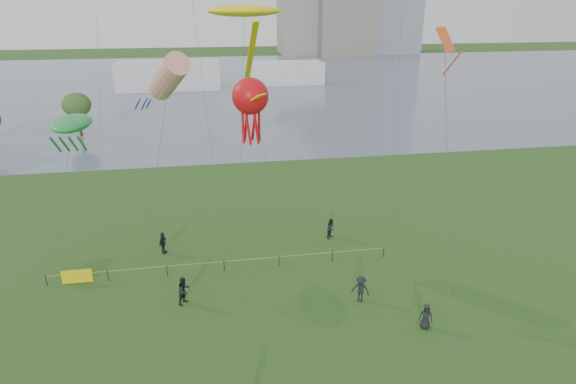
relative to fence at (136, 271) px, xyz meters
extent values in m
cube|color=slate|center=(9.84, 84.51, -0.53)|extent=(400.00, 120.00, 0.08)
cube|color=gray|center=(41.84, 152.51, 13.45)|extent=(16.00, 18.00, 28.00)
cube|color=silver|center=(-2.16, 79.51, 2.45)|extent=(22.00, 8.00, 6.00)
cube|color=silver|center=(23.84, 82.51, 1.95)|extent=(18.00, 7.00, 5.00)
cylinder|color=#342417|center=(-12.48, 41.00, 0.84)|extent=(0.44, 0.44, 2.79)
ellipsoid|color=#3B5F25|center=(-12.48, 41.00, 3.96)|extent=(3.96, 3.96, 3.34)
cylinder|color=black|center=(-5.88, 0.00, -0.13)|extent=(0.07, 0.07, 0.85)
cylinder|color=black|center=(-1.88, 0.00, -0.13)|extent=(0.07, 0.07, 0.85)
cylinder|color=black|center=(2.12, 0.00, -0.13)|extent=(0.07, 0.07, 0.85)
cylinder|color=black|center=(6.12, 0.00, -0.13)|extent=(0.07, 0.07, 0.85)
cylinder|color=black|center=(10.12, 0.00, -0.13)|extent=(0.07, 0.07, 0.85)
cylinder|color=black|center=(14.12, 0.00, -0.13)|extent=(0.07, 0.07, 0.85)
cylinder|color=black|center=(18.12, 0.00, -0.13)|extent=(0.07, 0.07, 0.85)
cylinder|color=#C8CB17|center=(6.12, 0.00, 0.19)|extent=(24.00, 0.03, 0.03)
cube|color=yellow|center=(-3.88, 0.00, 0.00)|extent=(2.00, 0.04, 1.00)
imported|color=black|center=(3.45, -3.61, 0.38)|extent=(1.13, 1.15, 1.87)
imported|color=black|center=(14.59, -5.30, 0.35)|extent=(1.35, 1.22, 1.81)
imported|color=black|center=(1.65, 3.41, 0.32)|extent=(0.80, 1.11, 1.74)
imported|color=black|center=(17.56, -8.56, 0.24)|extent=(0.92, 0.80, 1.60)
imported|color=black|center=(14.99, 3.79, 0.28)|extent=(1.01, 1.03, 1.68)
cylinder|color=#3F3F42|center=(7.63, -0.14, 8.16)|extent=(1.90, 10.66, 17.45)
ellipsoid|color=yellow|center=(8.57, 5.18, 16.88)|extent=(5.17, 3.23, 0.81)
cube|color=yellow|center=(8.57, 0.98, 14.48)|extent=(0.36, 6.98, 4.09)
cube|color=yellow|center=(8.57, -2.82, 12.38)|extent=(0.95, 0.95, 0.42)
cylinder|color=#3F3F42|center=(1.69, 3.36, 6.02)|extent=(2.83, 2.45, 13.16)
cylinder|color=red|center=(3.09, 4.57, 12.59)|extent=(3.60, 5.06, 3.76)
cylinder|color=#1B37C2|center=(1.69, 3.37, 10.99)|extent=(0.60, 1.13, 0.88)
cylinder|color=#1B37C2|center=(1.41, 3.75, 10.99)|extent=(0.60, 1.13, 0.88)
cylinder|color=#1B37C2|center=(0.97, 3.61, 10.99)|extent=(0.60, 1.13, 0.88)
cylinder|color=#1B37C2|center=(0.97, 3.14, 10.99)|extent=(0.60, 1.13, 0.88)
cylinder|color=#1B37C2|center=(1.41, 2.99, 10.99)|extent=(0.60, 1.13, 0.88)
cylinder|color=#3F3F42|center=(-4.46, 0.96, 4.63)|extent=(1.96, 5.20, 10.39)
ellipsoid|color=#1A8F33|center=(-3.50, 3.55, 9.82)|extent=(2.57, 4.62, 0.90)
cylinder|color=#1A8F33|center=(-4.30, 1.95, 8.82)|extent=(0.16, 1.79, 1.54)
cylinder|color=#1A8F33|center=(-3.75, 1.95, 8.82)|extent=(0.16, 1.79, 1.54)
cylinder|color=#1A8F33|center=(-3.20, 1.95, 8.82)|extent=(0.16, 1.79, 1.54)
cylinder|color=#1A8F33|center=(-2.65, 1.95, 8.82)|extent=(0.16, 1.79, 1.54)
cylinder|color=#3F3F42|center=(9.75, -3.39, 5.80)|extent=(3.07, 4.19, 12.72)
sphere|color=red|center=(8.23, -1.31, 12.16)|extent=(2.24, 2.24, 2.24)
cylinder|color=red|center=(8.73, -1.31, 10.56)|extent=(0.18, 0.54, 2.60)
cylinder|color=red|center=(8.48, -0.88, 10.56)|extent=(0.49, 0.36, 2.61)
cylinder|color=red|center=(7.98, -0.88, 10.56)|extent=(0.49, 0.36, 2.61)
cylinder|color=red|center=(7.73, -1.31, 10.56)|extent=(0.18, 0.54, 2.60)
cylinder|color=red|center=(7.98, -1.75, 10.56)|extent=(0.49, 0.36, 2.61)
cylinder|color=red|center=(8.48, -1.75, 10.56)|extent=(0.49, 0.36, 2.61)
cylinder|color=#3F3F42|center=(15.52, -13.47, 7.62)|extent=(3.24, 11.18, 16.36)
cube|color=#FE4F16|center=(17.12, -7.90, 15.79)|extent=(1.41, 1.41, 1.15)
cylinder|color=#FE4F16|center=(17.12, -8.80, 14.79)|extent=(0.08, 1.58, 1.35)
camera|label=1|loc=(5.60, -30.43, 17.50)|focal=30.00mm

